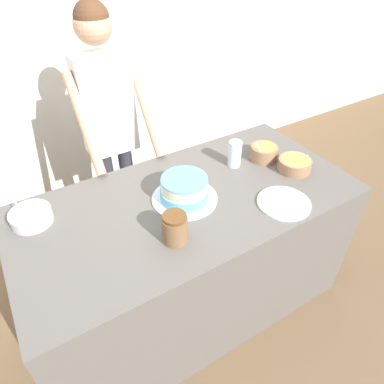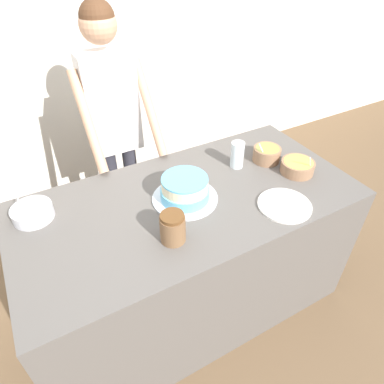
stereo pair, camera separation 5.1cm
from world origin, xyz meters
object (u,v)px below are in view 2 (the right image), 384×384
at_px(frosting_bowl_olive, 267,154).
at_px(frosting_bowl_pink, 32,212).
at_px(stoneware_jar, 173,228).
at_px(person_baker, 112,112).
at_px(cake, 185,190).
at_px(frosting_bowl_yellow, 298,166).
at_px(drinking_glass, 237,155).
at_px(ceramic_plate, 285,205).

height_order(frosting_bowl_olive, frosting_bowl_pink, frosting_bowl_pink).
bearing_deg(frosting_bowl_olive, frosting_bowl_pink, 173.51).
xyz_separation_m(frosting_bowl_pink, stoneware_jar, (0.53, -0.47, 0.04)).
bearing_deg(stoneware_jar, person_baker, 85.74).
relative_size(cake, frosting_bowl_yellow, 1.81).
relative_size(person_baker, cake, 5.00).
bearing_deg(person_baker, frosting_bowl_yellow, -47.10).
height_order(frosting_bowl_yellow, frosting_bowl_olive, frosting_bowl_yellow).
distance_m(cake, stoneware_jar, 0.29).
bearing_deg(frosting_bowl_pink, drinking_glass, -5.72).
distance_m(cake, frosting_bowl_yellow, 0.69).
bearing_deg(ceramic_plate, frosting_bowl_olive, 64.01).
bearing_deg(frosting_bowl_olive, stoneware_jar, -158.30).
bearing_deg(frosting_bowl_yellow, frosting_bowl_olive, 112.75).
xyz_separation_m(person_baker, frosting_bowl_olive, (0.72, -0.67, -0.16)).
relative_size(frosting_bowl_yellow, drinking_glass, 1.21).
distance_m(frosting_bowl_yellow, frosting_bowl_olive, 0.20).
relative_size(frosting_bowl_yellow, frosting_bowl_olive, 1.16).
height_order(frosting_bowl_pink, stoneware_jar, stoneware_jar).
bearing_deg(person_baker, ceramic_plate, -63.36).
distance_m(cake, ceramic_plate, 0.52).
xyz_separation_m(frosting_bowl_yellow, ceramic_plate, (-0.27, -0.20, -0.03)).
height_order(person_baker, cake, person_baker).
xyz_separation_m(person_baker, frosting_bowl_pink, (-0.61, -0.52, -0.17)).
distance_m(person_baker, drinking_glass, 0.83).
bearing_deg(frosting_bowl_olive, ceramic_plate, -115.99).
bearing_deg(cake, person_baker, 98.33).
distance_m(person_baker, ceramic_plate, 1.20).
height_order(cake, drinking_glass, drinking_glass).
height_order(frosting_bowl_yellow, stoneware_jar, stoneware_jar).
relative_size(frosting_bowl_olive, drinking_glass, 1.04).
bearing_deg(frosting_bowl_pink, frosting_bowl_yellow, -13.44).
bearing_deg(frosting_bowl_yellow, drinking_glass, 140.70).
bearing_deg(person_baker, frosting_bowl_pink, -139.44).
bearing_deg(ceramic_plate, cake, 144.44).
distance_m(cake, frosting_bowl_pink, 0.76).
distance_m(drinking_glass, ceramic_plate, 0.43).
bearing_deg(drinking_glass, ceramic_plate, -89.18).
distance_m(person_baker, frosting_bowl_pink, 0.82).
bearing_deg(stoneware_jar, frosting_bowl_olive, 21.70).
bearing_deg(cake, drinking_glass, 16.60).
xyz_separation_m(drinking_glass, ceramic_plate, (0.01, -0.42, -0.07)).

